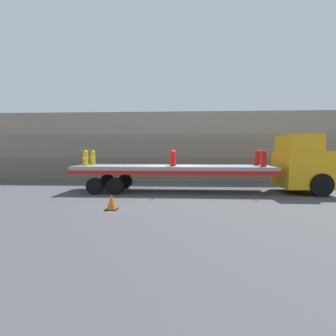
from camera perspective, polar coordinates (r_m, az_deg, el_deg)
name	(u,v)px	position (r m, az deg, el deg)	size (l,w,h in m)	color
ground_plane	(173,191)	(13.83, 1.13, -5.10)	(120.00, 120.00, 0.00)	#474749
rock_cliff	(176,147)	(19.90, 1.85, 4.66)	(60.00, 3.30, 4.89)	#706656
truck_cab	(303,164)	(14.95, 27.29, 0.82)	(2.22, 2.64, 2.93)	orange
flatbed_trailer	(164,170)	(13.72, -0.78, -0.39)	(10.15, 2.59, 1.36)	gray
fire_hydrant_yellow_near_0	(85,158)	(14.03, -17.54, 2.02)	(0.32, 0.58, 0.81)	gold
fire_hydrant_yellow_far_0	(93,158)	(15.06, -16.05, 2.16)	(0.32, 0.58, 0.81)	gold
fire_hydrant_red_near_1	(173,158)	(13.12, 1.04, 2.09)	(0.32, 0.58, 0.81)	red
fire_hydrant_red_far_1	(174,158)	(14.22, 1.23, 2.22)	(0.32, 0.58, 0.81)	red
fire_hydrant_red_near_2	(264,159)	(13.69, 20.12, 1.93)	(0.32, 0.58, 0.81)	red
fire_hydrant_red_far_2	(257,158)	(14.74, 18.89, 2.07)	(0.32, 0.58, 0.81)	red
cargo_strap_rear	(89,150)	(14.54, -16.80, 3.76)	(0.05, 2.69, 0.01)	yellow
cargo_strap_middle	(173,150)	(13.66, 1.14, 3.93)	(0.05, 2.69, 0.01)	yellow
cargo_strap_front	(261,150)	(14.21, 19.52, 3.71)	(0.05, 2.69, 0.01)	yellow
traffic_cone	(112,202)	(9.77, -12.19, -7.25)	(0.43, 0.43, 0.57)	black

